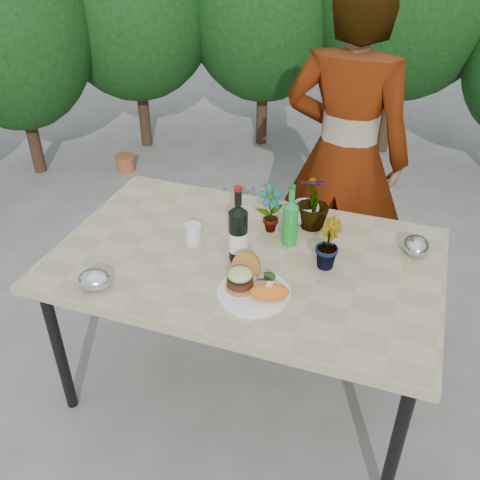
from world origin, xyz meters
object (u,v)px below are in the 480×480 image
(wine_bottle, at_px, (238,233))
(patio_table, at_px, (246,267))
(person, at_px, (345,157))
(dinner_plate, at_px, (254,293))

(wine_bottle, bearing_deg, patio_table, 30.79)
(patio_table, xyz_separation_m, wine_bottle, (-0.03, -0.03, 0.18))
(person, bearing_deg, dinner_plate, 85.53)
(wine_bottle, xyz_separation_m, person, (0.28, 0.83, 0.02))
(patio_table, relative_size, person, 0.90)
(patio_table, xyz_separation_m, dinner_plate, (0.11, -0.23, 0.06))
(person, bearing_deg, patio_table, 75.94)
(wine_bottle, bearing_deg, dinner_plate, -72.98)
(dinner_plate, bearing_deg, person, 81.77)
(patio_table, xyz_separation_m, person, (0.26, 0.80, 0.20))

